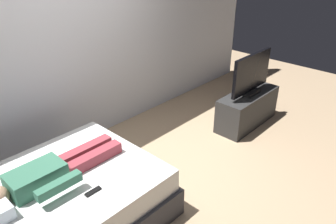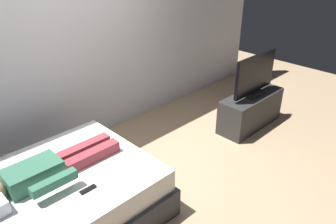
{
  "view_description": "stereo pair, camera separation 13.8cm",
  "coord_description": "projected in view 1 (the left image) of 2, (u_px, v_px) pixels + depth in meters",
  "views": [
    {
      "loc": [
        -2.04,
        -2.05,
        2.44
      ],
      "look_at": [
        0.41,
        0.24,
        0.69
      ],
      "focal_mm": 34.89,
      "sensor_mm": 36.0,
      "label": 1
    },
    {
      "loc": [
        -1.95,
        -2.15,
        2.44
      ],
      "look_at": [
        0.41,
        0.24,
        0.69
      ],
      "focal_mm": 34.89,
      "sensor_mm": 36.0,
      "label": 2
    }
  ],
  "objects": [
    {
      "name": "back_wall",
      "position": [
        97.0,
        33.0,
        4.2
      ],
      "size": [
        6.4,
        0.1,
        2.8
      ],
      "primitive_type": "cube",
      "color": "silver",
      "rests_on": "ground"
    },
    {
      "name": "tv",
      "position": [
        251.0,
        75.0,
        4.58
      ],
      "size": [
        0.88,
        0.2,
        0.59
      ],
      "color": "black",
      "rests_on": "tv_stand"
    },
    {
      "name": "person",
      "position": [
        51.0,
        173.0,
        2.9
      ],
      "size": [
        1.26,
        0.46,
        0.18
      ],
      "color": "#387056",
      "rests_on": "bed"
    },
    {
      "name": "bed",
      "position": [
        58.0,
        207.0,
        3.01
      ],
      "size": [
        1.91,
        1.45,
        0.54
      ],
      "color": "#333338",
      "rests_on": "ground"
    },
    {
      "name": "remote",
      "position": [
        93.0,
        192.0,
        2.79
      ],
      "size": [
        0.15,
        0.04,
        0.02
      ],
      "primitive_type": "cube",
      "color": "black",
      "rests_on": "bed"
    },
    {
      "name": "ground_plane",
      "position": [
        159.0,
        185.0,
        3.69
      ],
      "size": [
        10.0,
        10.0,
        0.0
      ],
      "primitive_type": "plane",
      "color": "tan"
    },
    {
      "name": "tv_stand",
      "position": [
        247.0,
        109.0,
        4.83
      ],
      "size": [
        1.1,
        0.4,
        0.5
      ],
      "primitive_type": "cube",
      "color": "#2D2D2D",
      "rests_on": "ground"
    }
  ]
}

